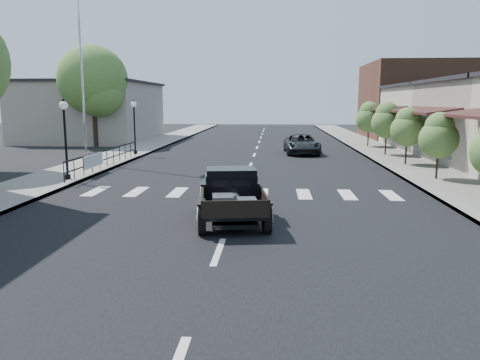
{
  "coord_description": "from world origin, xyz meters",
  "views": [
    {
      "loc": [
        1.24,
        -13.31,
        3.44
      ],
      "look_at": [
        0.2,
        1.2,
        1.0
      ],
      "focal_mm": 35.0,
      "sensor_mm": 36.0,
      "label": 1
    }
  ],
  "objects": [
    {
      "name": "railing",
      "position": [
        -7.3,
        10.0,
        0.65
      ],
      "size": [
        0.08,
        10.0,
        1.0
      ],
      "primitive_type": null,
      "color": "black",
      "rests_on": "sidewalk_left"
    },
    {
      "name": "low_building_left",
      "position": [
        -15.0,
        28.0,
        2.5
      ],
      "size": [
        10.0,
        12.0,
        5.0
      ],
      "primitive_type": "cube",
      "color": "gray",
      "rests_on": "ground"
    },
    {
      "name": "far_building_right",
      "position": [
        15.5,
        32.0,
        3.5
      ],
      "size": [
        11.0,
        10.0,
        7.0
      ],
      "primitive_type": "cube",
      "color": "brown",
      "rests_on": "ground"
    },
    {
      "name": "lamp_post_c",
      "position": [
        -7.6,
        16.0,
        1.87
      ],
      "size": [
        0.36,
        0.36,
        3.44
      ],
      "primitive_type": null,
      "color": "black",
      "rests_on": "sidewalk_left"
    },
    {
      "name": "sidewalk_left",
      "position": [
        -8.5,
        15.0,
        0.07
      ],
      "size": [
        3.0,
        80.0,
        0.15
      ],
      "primitive_type": "cube",
      "color": "gray",
      "rests_on": "ground"
    },
    {
      "name": "small_tree_b",
      "position": [
        8.3,
        7.27,
        1.53
      ],
      "size": [
        1.65,
        1.65,
        2.75
      ],
      "primitive_type": null,
      "color": "#4D7033",
      "rests_on": "sidewalk_right"
    },
    {
      "name": "storefront_far",
      "position": [
        15.0,
        22.0,
        2.25
      ],
      "size": [
        10.0,
        9.0,
        4.5
      ],
      "primitive_type": "cube",
      "color": "#B5AE99",
      "rests_on": "ground"
    },
    {
      "name": "ground",
      "position": [
        0.0,
        0.0,
        0.0
      ],
      "size": [
        120.0,
        120.0,
        0.0
      ],
      "primitive_type": "plane",
      "color": "black",
      "rests_on": "ground"
    },
    {
      "name": "lamp_post_b",
      "position": [
        -7.6,
        6.0,
        1.87
      ],
      "size": [
        0.36,
        0.36,
        3.44
      ],
      "primitive_type": null,
      "color": "black",
      "rests_on": "sidewalk_left"
    },
    {
      "name": "hotrod_pickup",
      "position": [
        0.03,
        0.06,
        0.77
      ],
      "size": [
        2.68,
        4.7,
        1.54
      ],
      "primitive_type": null,
      "rotation": [
        0.0,
        0.0,
        0.14
      ],
      "color": "black",
      "rests_on": "ground"
    },
    {
      "name": "second_car",
      "position": [
        3.11,
        17.99,
        0.65
      ],
      "size": [
        2.37,
        4.78,
        1.3
      ],
      "primitive_type": "imported",
      "rotation": [
        0.0,
        0.0,
        0.04
      ],
      "color": "black",
      "rests_on": "ground"
    },
    {
      "name": "road",
      "position": [
        0.0,
        15.0,
        0.01
      ],
      "size": [
        14.0,
        80.0,
        0.02
      ],
      "primitive_type": "cube",
      "color": "black",
      "rests_on": "ground"
    },
    {
      "name": "flagpole",
      "position": [
        -9.2,
        12.0,
        5.92
      ],
      "size": [
        0.12,
        0.12,
        11.53
      ],
      "primitive_type": "cylinder",
      "color": "silver",
      "rests_on": "sidewalk_left"
    },
    {
      "name": "small_tree_e",
      "position": [
        8.3,
        22.31,
        1.74
      ],
      "size": [
        1.91,
        1.91,
        3.19
      ],
      "primitive_type": null,
      "color": "#4D7033",
      "rests_on": "sidewalk_right"
    },
    {
      "name": "banner",
      "position": [
        -7.22,
        8.0,
        0.45
      ],
      "size": [
        0.04,
        2.2,
        0.6
      ],
      "primitive_type": null,
      "color": "silver",
      "rests_on": "sidewalk_left"
    },
    {
      "name": "small_tree_d",
      "position": [
        8.3,
        16.71,
        1.74
      ],
      "size": [
        1.91,
        1.91,
        3.18
      ],
      "primitive_type": null,
      "color": "#4D7033",
      "rests_on": "sidewalk_right"
    },
    {
      "name": "small_tree_c",
      "position": [
        8.3,
        12.09,
        1.6
      ],
      "size": [
        1.74,
        1.74,
        2.9
      ],
      "primitive_type": null,
      "color": "#4D7033",
      "rests_on": "sidewalk_right"
    },
    {
      "name": "big_tree_far",
      "position": [
        -12.5,
        22.0,
        3.84
      ],
      "size": [
        5.23,
        5.23,
        7.68
      ],
      "primitive_type": null,
      "color": "#4B6F2F",
      "rests_on": "ground"
    },
    {
      "name": "sidewalk_right",
      "position": [
        8.5,
        15.0,
        0.07
      ],
      "size": [
        3.0,
        80.0,
        0.15
      ],
      "primitive_type": "cube",
      "color": "gray",
      "rests_on": "ground"
    },
    {
      "name": "road_markings",
      "position": [
        0.0,
        10.0,
        0.0
      ],
      "size": [
        12.0,
        60.0,
        0.06
      ],
      "primitive_type": null,
      "color": "silver",
      "rests_on": "ground"
    }
  ]
}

